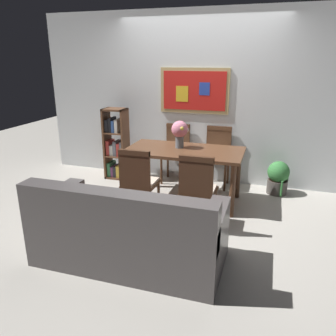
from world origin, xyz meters
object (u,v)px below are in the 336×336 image
(dining_chair_far_right, at_px, (217,151))
(flower_vase, at_px, (180,131))
(dining_chair_near_left, at_px, (138,178))
(bookshelf, at_px, (116,147))
(dining_chair_far_left, at_px, (176,148))
(dining_table, at_px, (184,156))
(dining_chair_near_right, at_px, (198,186))
(potted_ivy, at_px, (278,177))
(leather_couch, at_px, (127,234))

(dining_chair_far_right, xyz_separation_m, flower_vase, (-0.42, -0.67, 0.43))
(dining_chair_near_left, distance_m, bookshelf, 1.60)
(dining_chair_far_left, distance_m, flower_vase, 0.83)
(dining_table, relative_size, flower_vase, 4.24)
(dining_table, xyz_separation_m, dining_chair_near_right, (0.36, -0.75, -0.10))
(dining_chair_near_right, relative_size, potted_ivy, 1.87)
(dining_chair_near_left, bearing_deg, dining_chair_far_left, 88.14)
(dining_table, xyz_separation_m, dining_chair_far_right, (0.33, 0.75, -0.10))
(dining_table, xyz_separation_m, flower_vase, (-0.09, 0.08, 0.33))
(dining_chair_near_left, relative_size, dining_chair_far_right, 1.00)
(potted_ivy, bearing_deg, bookshelf, -178.23)
(dining_chair_near_right, distance_m, potted_ivy, 1.69)
(dining_chair_far_left, bearing_deg, dining_chair_near_left, -91.86)
(bookshelf, bearing_deg, dining_chair_far_right, 6.30)
(dining_table, distance_m, dining_chair_far_left, 0.83)
(dining_table, bearing_deg, dining_chair_near_right, -64.74)
(dining_chair_near_right, xyz_separation_m, leather_couch, (-0.49, -0.86, -0.23))
(dining_chair_near_left, relative_size, flower_vase, 2.46)
(dining_chair_near_left, bearing_deg, leather_couch, -74.43)
(flower_vase, bearing_deg, dining_table, -42.01)
(dining_table, bearing_deg, flower_vase, 137.99)
(potted_ivy, bearing_deg, dining_table, -152.43)
(dining_chair_far_right, height_order, potted_ivy, dining_chair_far_right)
(dining_chair_near_left, distance_m, dining_chair_far_right, 1.64)
(bookshelf, bearing_deg, leather_couch, -61.93)
(dining_chair_near_left, relative_size, leather_couch, 0.51)
(dining_chair_near_left, xyz_separation_m, leather_couch, (0.25, -0.88, -0.23))
(dining_chair_far_left, distance_m, bookshelf, 0.98)
(potted_ivy, bearing_deg, dining_chair_far_right, 173.75)
(dining_chair_far_right, bearing_deg, dining_chair_far_left, -179.87)
(dining_chair_far_right, bearing_deg, potted_ivy, -6.25)
(dining_chair_far_left, bearing_deg, leather_couch, -85.21)
(dining_chair_near_right, xyz_separation_m, dining_chair_far_left, (-0.68, 1.51, 0.00))
(dining_chair_far_left, xyz_separation_m, bookshelf, (-0.97, -0.18, -0.01))
(potted_ivy, height_order, flower_vase, flower_vase)
(dining_chair_far_left, distance_m, leather_couch, 2.39)
(flower_vase, bearing_deg, bookshelf, 157.77)
(dining_chair_near_right, distance_m, bookshelf, 2.12)
(dining_table, distance_m, leather_couch, 1.65)
(potted_ivy, relative_size, flower_vase, 1.32)
(bookshelf, bearing_deg, potted_ivy, 1.77)
(dining_chair_near_right, xyz_separation_m, bookshelf, (-1.65, 1.33, -0.01))
(dining_chair_near_right, height_order, flower_vase, flower_vase)
(dining_chair_near_right, bearing_deg, dining_chair_far_left, 114.43)
(dining_table, bearing_deg, leather_couch, -94.60)
(dining_table, xyz_separation_m, dining_chair_near_left, (-0.38, -0.73, -0.10))
(potted_ivy, bearing_deg, dining_chair_far_left, 176.40)
(dining_table, height_order, potted_ivy, dining_table)
(dining_chair_near_left, relative_size, potted_ivy, 1.87)
(leather_couch, distance_m, potted_ivy, 2.65)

